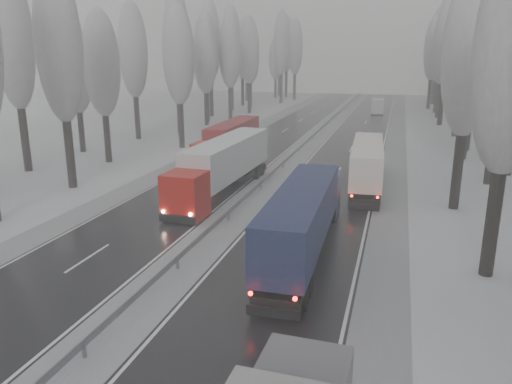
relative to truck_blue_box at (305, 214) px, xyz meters
The scene contains 50 objects.
carriageway_right 14.38m from the truck_blue_box, 92.23° to the left, with size 7.50×200.00×0.03m, color black.
carriageway_left 18.13m from the truck_blue_box, 127.91° to the left, with size 7.50×200.00×0.03m, color black.
median_slush 15.50m from the truck_blue_box, 112.24° to the left, with size 3.00×200.00×0.04m, color #9EA1A5.
shoulder_right 15.03m from the truck_blue_box, 72.78° to the left, with size 2.40×200.00×0.04m, color #9EA1A5.
shoulder_left 21.51m from the truck_blue_box, 138.43° to the left, with size 2.40×200.00×0.04m, color #9EA1A5.
median_guardrail 15.41m from the truck_blue_box, 112.25° to the left, with size 0.12×200.00×0.76m.
tree_18 16.50m from the truck_blue_box, 52.20° to the left, with size 3.60×3.60×16.58m.
tree_20 24.14m from the truck_blue_box, 58.00° to the left, with size 3.60×3.60×15.71m.
tree_22 32.81m from the truck_blue_box, 69.36° to the left, with size 3.60×3.60×15.86m.
tree_24 38.79m from the truck_blue_box, 71.04° to the left, with size 3.60×3.60×20.49m.
tree_26 47.97m from the truck_blue_box, 75.49° to the left, with size 3.60×3.60×18.78m.
tree_28 58.05m from the truck_blue_box, 79.37° to the left, with size 3.60×3.60×19.62m.
tree_29 63.45m from the truck_blue_box, 73.42° to the left, with size 3.60×3.60×18.11m.
tree_30 67.40m from the truck_blue_box, 80.72° to the left, with size 3.60×3.60×17.86m.
tree_31 72.50m from the truck_blue_box, 76.58° to the left, with size 3.60×3.60×18.58m.
tree_32 74.73m from the truck_blue_box, 81.61° to the left, with size 3.60×3.60×17.33m.
tree_33 78.96m from the truck_blue_box, 79.77° to the left, with size 3.60×3.60×14.33m.
tree_34 81.62m from the truck_blue_box, 82.97° to the left, with size 3.60×3.60×17.63m.
tree_35 87.16m from the truck_blue_box, 77.24° to the left, with size 3.60×3.60×18.25m.
tree_36 91.68m from the truck_blue_box, 82.91° to the left, with size 3.60×3.60×20.23m.
tree_37 96.45m from the truck_blue_box, 79.07° to the left, with size 3.60×3.60×16.37m.
tree_38 102.17m from the truck_blue_box, 82.70° to the left, with size 3.60×3.60×17.97m.
tree_39 106.41m from the truck_blue_box, 81.46° to the left, with size 3.60×3.60×16.19m.
tree_58 24.33m from the truck_blue_box, 157.29° to the left, with size 3.60×3.60×17.21m.
tree_59 32.75m from the truck_blue_box, 155.97° to the left, with size 3.60×3.60×18.41m.
tree_60 30.76m from the truck_blue_box, 142.01° to the left, with size 3.60×3.60×14.84m.
tree_61 37.50m from the truck_blue_box, 142.63° to the left, with size 3.60×3.60×13.95m.
tree_62 35.13m from the truck_blue_box, 125.27° to the left, with size 3.60×3.60×16.04m.
tree_63 43.10m from the truck_blue_box, 130.90° to the left, with size 3.60×3.60×16.88m.
tree_64 44.72m from the truck_blue_box, 123.10° to the left, with size 3.60×3.60×15.42m.
tree_65 49.46m from the truck_blue_box, 122.29° to the left, with size 3.60×3.60×19.48m.
tree_66 52.88m from the truck_blue_box, 117.24° to the left, with size 3.60×3.60×15.23m.
tree_67 57.21m from the truck_blue_box, 116.63° to the left, with size 3.60×3.60×17.09m.
tree_68 58.42m from the truck_blue_box, 112.78° to the left, with size 3.60×3.60×16.65m.
tree_69 64.25m from the truck_blue_box, 115.41° to the left, with size 3.60×3.60×19.35m.
tree_70 67.70m from the truck_blue_box, 109.24° to the left, with size 3.60×3.60×17.09m.
tree_71 73.28m from the truck_blue_box, 111.75° to the left, with size 3.60×3.60×19.61m.
tree_72 77.18m from the truck_blue_box, 108.78° to the left, with size 3.60×3.60×15.11m.
tree_73 82.02m from the truck_blue_box, 109.80° to the left, with size 3.60×3.60×17.22m.
tree_74 86.71m from the truck_blue_box, 104.03° to the left, with size 3.60×3.60×19.68m.
tree_75 93.02m from the truck_blue_box, 108.92° to the left, with size 3.60×3.60×18.60m.
tree_76 95.50m from the truck_blue_box, 102.06° to the left, with size 3.60×3.60×18.55m.
tree_77 100.44m from the truck_blue_box, 104.72° to the left, with size 3.60×3.60×14.32m.
tree_78 102.72m from the truck_blue_box, 103.21° to the left, with size 3.60×3.60×19.55m.
tree_79 107.10m from the truck_blue_box, 104.17° to the left, with size 3.60×3.60×17.07m.
truck_blue_box is the anchor object (origin of this frame).
truck_cream_box 16.02m from the truck_blue_box, 81.91° to the left, with size 3.02×14.66×3.74m.
box_truck_distant 69.82m from the truck_blue_box, 89.50° to the left, with size 2.38×7.12×2.64m.
truck_red_white 13.33m from the truck_blue_box, 128.78° to the left, with size 3.13×16.22×4.14m.
truck_red_red 25.86m from the truck_blue_box, 117.81° to the left, with size 2.40×14.66×3.75m.
Camera 1 is at (10.31, -9.45, 10.65)m, focal length 35.00 mm.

